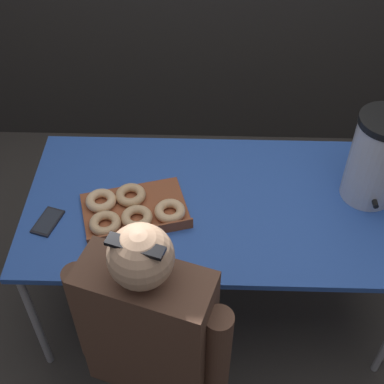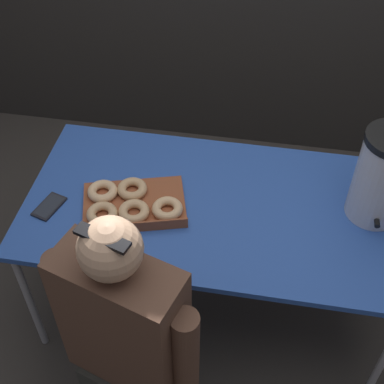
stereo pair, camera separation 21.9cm
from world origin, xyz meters
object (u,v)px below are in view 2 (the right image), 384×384
(donut_box, at_px, (130,204))
(cell_phone, at_px, (49,206))
(coffee_urn, at_px, (383,176))
(person_seated, at_px, (127,347))

(donut_box, height_order, cell_phone, donut_box)
(coffee_urn, relative_size, cell_phone, 2.62)
(donut_box, relative_size, person_seated, 0.39)
(donut_box, distance_m, coffee_urn, 1.01)
(coffee_urn, xyz_separation_m, cell_phone, (-1.32, -0.20, -0.19))
(cell_phone, bearing_deg, coffee_urn, 25.65)
(donut_box, bearing_deg, person_seated, -93.97)
(donut_box, xyz_separation_m, cell_phone, (-0.33, -0.05, -0.02))
(cell_phone, relative_size, person_seated, 0.13)
(coffee_urn, height_order, person_seated, person_seated)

